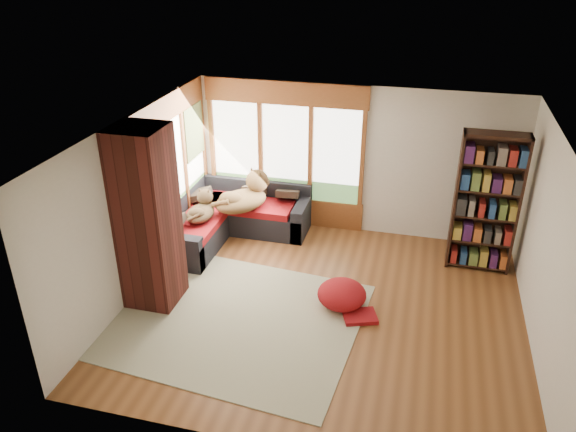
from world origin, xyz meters
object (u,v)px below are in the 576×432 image
at_px(area_rug, 222,316).
at_px(dog_brindle, 201,208).
at_px(bookshelf, 486,203).
at_px(dog_tan, 245,194).
at_px(brick_chimney, 147,219).
at_px(sectional_sofa, 232,221).
at_px(pouf, 342,294).

distance_m(area_rug, dog_brindle, 2.16).
bearing_deg(bookshelf, dog_tan, 179.24).
relative_size(dog_tan, dog_brindle, 1.62).
xyz_separation_m(brick_chimney, bookshelf, (4.54, 2.07, -0.19)).
height_order(brick_chimney, sectional_sofa, brick_chimney).
bearing_deg(pouf, dog_brindle, 156.38).
distance_m(bookshelf, pouf, 2.64).
distance_m(sectional_sofa, dog_tan, 0.57).
bearing_deg(dog_tan, sectional_sofa, 143.13).
distance_m(sectional_sofa, pouf, 2.69).
xyz_separation_m(bookshelf, dog_brindle, (-4.45, -0.47, -0.38)).
relative_size(bookshelf, pouf, 3.18).
distance_m(bookshelf, dog_tan, 3.88).
xyz_separation_m(area_rug, pouf, (1.57, 0.67, 0.20)).
height_order(area_rug, bookshelf, bookshelf).
relative_size(pouf, dog_brindle, 0.99).
bearing_deg(brick_chimney, pouf, 10.48).
relative_size(area_rug, pouf, 5.34).
distance_m(pouf, dog_tan, 2.63).
bearing_deg(area_rug, sectional_sofa, 105.62).
bearing_deg(bookshelf, brick_chimney, -155.51).
distance_m(dog_tan, dog_brindle, 0.79).
bearing_deg(sectional_sofa, brick_chimney, -103.36).
distance_m(brick_chimney, pouf, 2.90).
bearing_deg(pouf, bookshelf, 39.72).
bearing_deg(sectional_sofa, area_rug, -75.44).
relative_size(sectional_sofa, dog_tan, 1.92).
xyz_separation_m(bookshelf, dog_tan, (-3.87, 0.05, -0.29)).
height_order(pouf, dog_tan, dog_tan).
bearing_deg(dog_tan, bookshelf, -55.01).
xyz_separation_m(area_rug, dog_tan, (-0.40, 2.30, 0.81)).
relative_size(brick_chimney, area_rug, 0.70).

